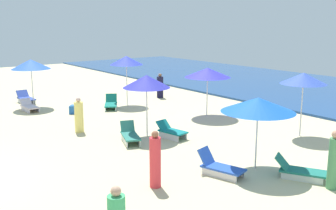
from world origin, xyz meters
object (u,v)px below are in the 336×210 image
lounge_chair_0_0 (220,167)px  lounge_chair_0_1 (299,171)px  cooler_box_0 (74,109)px  lounge_chair_3_1 (130,136)px  lounge_chair_1_0 (111,104)px  umbrella_2 (304,78)px  lounge_chair_3_0 (171,131)px  umbrella_1 (126,60)px  umbrella_3 (147,81)px  lounge_chair_5_0 (29,107)px  umbrella_4 (208,73)px  lounge_chair_5_1 (26,98)px  beachgoer_3 (334,161)px  beachgoer_2 (155,161)px  beachgoer_4 (79,116)px  umbrella_5 (31,64)px  beachgoer_1 (160,87)px  umbrella_0 (258,105)px

lounge_chair_0_0 → lounge_chair_0_1: lounge_chair_0_0 is taller
cooler_box_0 → lounge_chair_3_1: bearing=-142.9°
lounge_chair_0_1 → lounge_chair_1_0: 12.14m
umbrella_2 → lounge_chair_3_0: (-2.95, -4.46, -2.13)m
umbrella_1 → umbrella_3: bearing=-23.8°
umbrella_3 → lounge_chair_3_1: bearing=-71.5°
lounge_chair_0_1 → lounge_chair_5_0: (-14.16, -3.52, -0.00)m
lounge_chair_1_0 → umbrella_4: size_ratio=0.65×
umbrella_1 → lounge_chair_5_1: 6.36m
umbrella_2 → umbrella_4: (-5.00, -0.66, -0.22)m
umbrella_2 → beachgoer_3: bearing=-45.3°
lounge_chair_3_1 → umbrella_1: bearing=80.5°
lounge_chair_0_1 → beachgoer_2: size_ratio=0.96×
lounge_chair_3_1 → lounge_chair_5_0: 8.07m
umbrella_1 → beachgoer_4: 6.16m
umbrella_5 → beachgoer_1: size_ratio=1.75×
beachgoer_3 → beachgoer_2: bearing=-41.7°
lounge_chair_0_0 → lounge_chair_1_0: 10.70m
umbrella_1 → lounge_chair_5_1: bearing=-131.4°
lounge_chair_0_0 → beachgoer_2: beachgoer_2 is taller
umbrella_1 → lounge_chair_3_0: size_ratio=2.02×
lounge_chair_5_1 → beachgoer_3: bearing=-81.3°
umbrella_4 → beachgoer_2: (5.69, -7.13, -1.40)m
umbrella_0 → umbrella_4: size_ratio=0.97×
lounge_chair_0_0 → beachgoer_2: size_ratio=0.94×
umbrella_1 → umbrella_3: 6.47m
beachgoer_2 → beachgoer_4: size_ratio=1.10×
lounge_chair_5_1 → beachgoer_4: size_ratio=1.01×
umbrella_2 → lounge_chair_3_1: 7.33m
lounge_chair_0_1 → umbrella_3: 6.95m
lounge_chair_1_0 → lounge_chair_3_0: size_ratio=1.14×
lounge_chair_0_0 → umbrella_4: (-6.14, 5.02, 1.92)m
umbrella_4 → beachgoer_3: 9.45m
lounge_chair_0_0 → umbrella_3: umbrella_3 is taller
umbrella_1 → beachgoer_4: (3.68, -4.59, -1.83)m
lounge_chair_0_0 → umbrella_3: 5.36m
lounge_chair_3_0 → umbrella_3: bearing=116.9°
lounge_chair_3_0 → lounge_chair_0_1: bearing=-95.2°
beachgoer_1 → beachgoer_2: size_ratio=0.91×
beachgoer_2 → lounge_chair_5_1: bearing=-39.1°
lounge_chair_0_0 → umbrella_3: (-4.92, 0.60, 2.02)m
lounge_chair_3_1 → beachgoer_3: size_ratio=0.92×
umbrella_0 → lounge_chair_0_1: umbrella_0 is taller
umbrella_0 → lounge_chair_0_1: bearing=20.3°
umbrella_2 → umbrella_5: bearing=-150.4°
umbrella_1 → lounge_chair_5_1: (-3.94, -4.47, -2.25)m
umbrella_1 → cooler_box_0: (0.19, -3.32, -2.31)m
lounge_chair_5_0 → umbrella_1: bearing=-22.2°
cooler_box_0 → beachgoer_1: bearing=-42.0°
beachgoer_3 → lounge_chair_3_0: bearing=-88.3°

